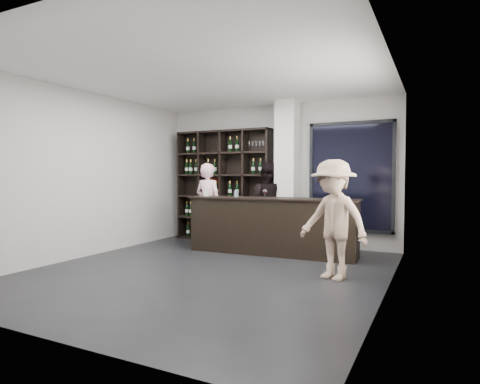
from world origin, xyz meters
The scene contains 12 objects.
floor centered at (0.00, 0.00, -0.01)m, with size 5.00×5.50×0.01m, color black.
wine_shelf centered at (-1.15, 2.57, 1.20)m, with size 2.20×0.35×2.40m, color black, non-canonical shape.
structural_column centered at (0.35, 2.47, 1.45)m, with size 0.40×0.40×2.90m, color silver.
glass_panel centered at (1.55, 2.69, 1.40)m, with size 1.60×0.08×2.10m.
tasting_counter centered at (0.35, 1.65, 0.52)m, with size 3.12×0.65×1.03m.
taster_pink centered at (-1.10, 1.85, 0.84)m, with size 0.61×0.40×1.67m, color #F4BAC8.
taster_black centered at (-0.03, 2.37, 0.85)m, with size 0.83×0.64×1.70m, color black.
customer centered at (1.77, 0.40, 0.82)m, with size 1.06×0.61×1.65m, color #9B7C65.
wine_glass centered at (0.26, 1.55, 1.12)m, with size 0.07×0.07×0.18m, color white, non-canonical shape.
spit_cup centered at (-0.35, 1.61, 1.08)m, with size 0.09×0.09×0.12m, color #A9BFD1.
napkin_stack centered at (1.36, 1.68, 1.04)m, with size 0.12×0.12×0.02m, color white.
card_stand centered at (-0.97, 1.56, 1.11)m, with size 0.11×0.05×0.16m, color white.
Camera 1 is at (3.06, -5.08, 1.43)m, focal length 30.00 mm.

